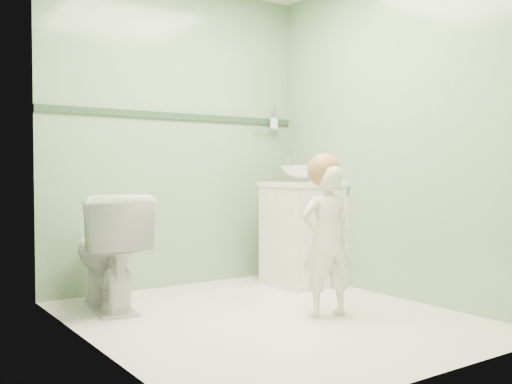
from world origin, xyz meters
TOP-DOWN VIEW (x-y plane):
  - ground at (0.00, 0.00)m, footprint 2.50×2.50m
  - room_shell at (0.00, 0.00)m, footprint 2.50×2.54m
  - trim_stripe at (0.00, 1.24)m, footprint 2.20×0.02m
  - vanity at (0.84, 0.70)m, footprint 0.52×0.50m
  - counter at (0.84, 0.70)m, footprint 0.54×0.52m
  - basin at (0.84, 0.70)m, footprint 0.37×0.37m
  - faucet at (0.84, 0.89)m, footprint 0.03×0.13m
  - cup_holder at (0.89, 1.18)m, footprint 0.26×0.07m
  - toilet at (-0.74, 0.80)m, footprint 0.52×0.80m
  - toddler at (0.31, -0.17)m, footprint 0.39×0.31m
  - hair_cap at (0.31, -0.15)m, footprint 0.21×0.21m
  - teal_toothbrush at (0.36, -0.31)m, footprint 0.11×0.14m

SIDE VIEW (x-z plane):
  - ground at x=0.00m, z-range 0.00..0.00m
  - toilet at x=-0.74m, z-range 0.00..0.77m
  - vanity at x=0.84m, z-range 0.00..0.80m
  - toddler at x=0.31m, z-range 0.00..0.95m
  - teal_toothbrush at x=0.36m, z-range 0.76..0.84m
  - counter at x=0.84m, z-range 0.79..0.83m
  - basin at x=0.84m, z-range 0.83..0.96m
  - hair_cap at x=0.31m, z-range 0.81..1.03m
  - faucet at x=0.84m, z-range 0.88..1.06m
  - room_shell at x=0.00m, z-range 0.00..2.40m
  - cup_holder at x=0.89m, z-range 1.23..1.44m
  - trim_stripe at x=0.00m, z-range 1.33..1.38m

